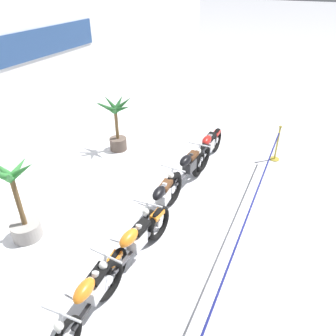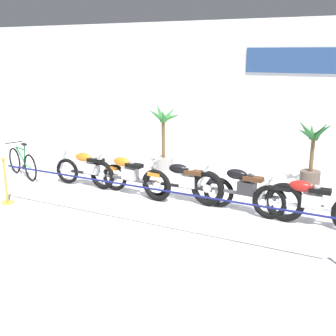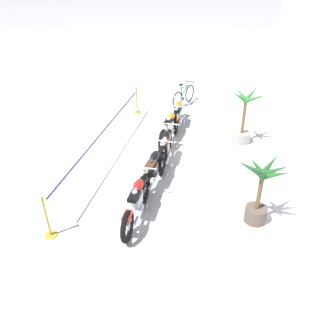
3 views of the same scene
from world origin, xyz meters
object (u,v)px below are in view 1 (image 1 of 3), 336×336
motorcycle_orange_0 (93,294)px  stanchion_far_left (233,258)px  motorcycle_orange_1 (135,245)px  potted_palm_right_of_row (116,124)px  motorcycle_black_3 (188,169)px  potted_palm_left_of_row (20,208)px  stanchion_mid_left (276,148)px  motorcycle_red_4 (208,148)px  motorcycle_black_2 (162,200)px

motorcycle_orange_0 → stanchion_far_left: bearing=-52.6°
motorcycle_orange_0 → motorcycle_orange_1: motorcycle_orange_1 is taller
motorcycle_orange_1 → potted_palm_right_of_row: potted_palm_right_of_row is taller
motorcycle_black_3 → potted_palm_left_of_row: (-3.07, 2.32, 0.26)m
motorcycle_orange_1 → stanchion_mid_left: stanchion_mid_left is taller
motorcycle_red_4 → motorcycle_orange_0: bearing=179.0°
motorcycle_black_2 → stanchion_mid_left: (3.63, -1.85, -0.10)m
potted_palm_right_of_row → motorcycle_orange_1: bearing=-144.0°
stanchion_far_left → stanchion_mid_left: same height
motorcycle_red_4 → stanchion_far_left: bearing=-156.2°
motorcycle_black_2 → potted_palm_left_of_row: potted_palm_left_of_row is taller
motorcycle_red_4 → motorcycle_black_3: bearing=176.7°
motorcycle_orange_1 → potted_palm_left_of_row: potted_palm_left_of_row is taller
motorcycle_orange_1 → potted_palm_left_of_row: size_ratio=1.22×
motorcycle_black_2 → potted_palm_right_of_row: 3.46m
motorcycle_orange_1 → stanchion_far_left: 1.74m
potted_palm_right_of_row → stanchion_mid_left: (1.34, -4.41, -0.47)m
motorcycle_orange_1 → stanchion_mid_left: (5.05, -1.72, -0.11)m
motorcycle_orange_0 → motorcycle_black_3: motorcycle_black_3 is taller
motorcycle_black_2 → motorcycle_red_4: (2.67, -0.14, 0.00)m
motorcycle_orange_0 → potted_palm_right_of_row: potted_palm_right_of_row is taller
motorcycle_orange_0 → motorcycle_orange_1: size_ratio=0.88×
stanchion_mid_left → potted_palm_left_of_row: bearing=142.5°
motorcycle_orange_0 → motorcycle_black_3: bearing=-0.2°
motorcycle_red_4 → potted_palm_right_of_row: potted_palm_right_of_row is taller
motorcycle_orange_0 → potted_palm_left_of_row: bearing=69.1°
motorcycle_orange_1 → motorcycle_red_4: bearing=-0.1°
motorcycle_black_2 → potted_palm_left_of_row: 2.84m
motorcycle_orange_0 → motorcycle_black_2: size_ratio=0.94×
motorcycle_black_2 → stanchion_far_left: stanchion_far_left is taller
motorcycle_black_3 → stanchion_far_left: bearing=-145.2°
potted_palm_left_of_row → stanchion_far_left: bearing=-83.1°
motorcycle_red_4 → motorcycle_black_2: bearing=176.9°
motorcycle_red_4 → potted_palm_left_of_row: size_ratio=1.16×
motorcycle_black_2 → stanchion_mid_left: bearing=-27.0°
motorcycle_black_3 → potted_palm_left_of_row: bearing=143.0°
motorcycle_black_3 → stanchion_mid_left: stanchion_mid_left is taller
motorcycle_orange_1 → stanchion_mid_left: 5.34m
motorcycle_orange_1 → potted_palm_right_of_row: bearing=36.0°
motorcycle_black_3 → motorcycle_red_4: size_ratio=1.12×
motorcycle_orange_0 → potted_palm_left_of_row: size_ratio=1.08×
motorcycle_orange_0 → potted_palm_left_of_row: (0.88, 2.30, 0.28)m
potted_palm_left_of_row → stanchion_mid_left: bearing=-37.5°
motorcycle_orange_1 → motorcycle_black_2: bearing=5.5°
potted_palm_left_of_row → motorcycle_black_2: bearing=-52.8°
potted_palm_left_of_row → motorcycle_black_3: bearing=-37.0°
motorcycle_black_2 → motorcycle_black_3: 1.36m
motorcycle_orange_1 → potted_palm_right_of_row: 4.61m
motorcycle_orange_1 → potted_palm_left_of_row: (-0.29, 2.39, 0.27)m
potted_palm_right_of_row → motorcycle_black_3: bearing=-109.6°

